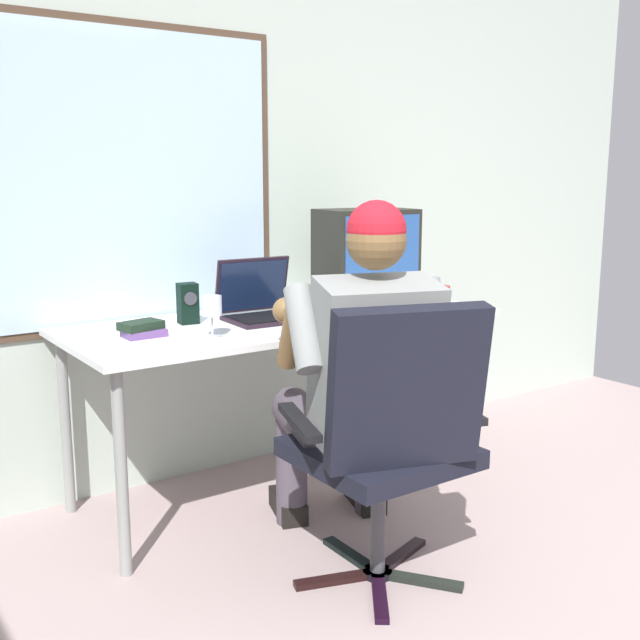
# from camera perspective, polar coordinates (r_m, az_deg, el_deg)

# --- Properties ---
(wall_rear) EXTENTS (5.42, 0.08, 2.54)m
(wall_rear) POSITION_cam_1_polar(r_m,az_deg,el_deg) (3.40, -7.76, 9.91)
(wall_rear) COLOR #B4C3B5
(wall_rear) RESTS_ON ground
(desk) EXTENTS (1.76, 0.72, 0.74)m
(desk) POSITION_cam_1_polar(r_m,az_deg,el_deg) (3.15, -2.68, -0.95)
(desk) COLOR gray
(desk) RESTS_ON ground
(office_chair) EXTENTS (0.66, 0.63, 0.95)m
(office_chair) POSITION_cam_1_polar(r_m,az_deg,el_deg) (2.40, 5.33, -8.16)
(office_chair) COLOR black
(office_chair) RESTS_ON ground
(person_seated) EXTENTS (0.67, 0.86, 1.24)m
(person_seated) POSITION_cam_1_polar(r_m,az_deg,el_deg) (2.60, 3.02, -4.24)
(person_seated) COLOR #4A424D
(person_seated) RESTS_ON ground
(crt_monitor) EXTENTS (0.43, 0.31, 0.43)m
(crt_monitor) POSITION_cam_1_polar(r_m,az_deg,el_deg) (3.34, 3.44, 5.09)
(crt_monitor) COLOR beige
(crt_monitor) RESTS_ON desk
(laptop) EXTENTS (0.34, 0.31, 0.24)m
(laptop) POSITION_cam_1_polar(r_m,az_deg,el_deg) (3.13, -4.37, 1.28)
(laptop) COLOR black
(laptop) RESTS_ON desk
(wine_glass) EXTENTS (0.07, 0.07, 0.15)m
(wine_glass) POSITION_cam_1_polar(r_m,az_deg,el_deg) (2.78, -8.02, 0.86)
(wine_glass) COLOR silver
(wine_glass) RESTS_ON desk
(desk_speaker) EXTENTS (0.08, 0.08, 0.16)m
(desk_speaker) POSITION_cam_1_polar(r_m,az_deg,el_deg) (3.05, -9.76, 1.23)
(desk_speaker) COLOR black
(desk_speaker) RESTS_ON desk
(book_stack) EXTENTS (0.16, 0.12, 0.06)m
(book_stack) POSITION_cam_1_polar(r_m,az_deg,el_deg) (2.85, -13.01, -0.66)
(book_stack) COLOR #5E3F7B
(book_stack) RESTS_ON desk
(coffee_mug) EXTENTS (0.08, 0.08, 0.10)m
(coffee_mug) POSITION_cam_1_polar(r_m,az_deg,el_deg) (3.41, 8.89, 1.72)
(coffee_mug) COLOR maroon
(coffee_mug) RESTS_ON desk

